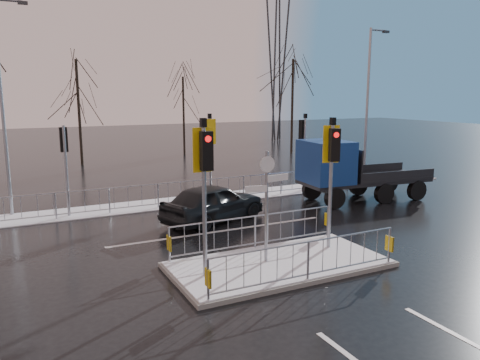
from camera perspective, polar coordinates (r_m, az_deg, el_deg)
name	(u,v)px	position (r m, az deg, el deg)	size (l,w,h in m)	color
ground	(279,267)	(13.24, 4.74, -10.47)	(120.00, 120.00, 0.00)	black
snow_verge	(176,202)	(20.73, -7.75, -2.71)	(30.00, 2.00, 0.04)	white
lane_markings	(285,270)	(12.97, 5.52, -10.91)	(8.00, 11.38, 0.01)	silver
traffic_island	(278,253)	(13.10, 4.70, -8.87)	(6.00, 3.04, 4.15)	slate
far_kerb_fixtures	(186,181)	(20.15, -6.56, -0.16)	(18.00, 0.65, 3.83)	gray
car_far_lane	(214,202)	(17.49, -3.25, -2.75)	(1.70, 4.24, 1.44)	black
flatbed_truck	(342,169)	(20.91, 12.33, 1.27)	(6.08, 2.66, 2.74)	black
tree_far_a	(78,92)	(32.82, -19.17, 10.13)	(3.75, 3.75, 7.08)	black
tree_far_b	(183,100)	(36.71, -6.92, 9.60)	(3.25, 3.25, 6.14)	black
tree_far_c	(293,88)	(37.60, 6.43, 11.10)	(4.00, 4.00, 7.55)	black
street_lamp_right	(369,100)	(25.55, 15.40, 9.40)	(1.25, 0.18, 8.00)	gray
street_lamp_left	(4,100)	(20.01, -26.87, 8.72)	(1.25, 0.18, 8.20)	gray
pylon_wires	(268,26)	(47.20, 3.40, 18.20)	(70.00, 2.38, 19.97)	#2D3033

